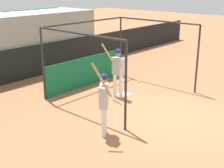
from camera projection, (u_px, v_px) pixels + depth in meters
ground_plane at (172, 116)px, 9.53m from camera, size 60.00×60.00×0.00m
outfield_wall at (39, 60)px, 13.52m from camera, size 24.00×0.12×1.35m
bleacher_section at (21, 42)px, 14.12m from camera, size 7.05×2.40×2.63m
batting_cage at (98, 61)px, 11.67m from camera, size 4.16×3.68×2.52m
home_plate at (124, 94)px, 11.38m from camera, size 0.44×0.44×0.02m
player_batter at (118, 68)px, 10.80m from camera, size 0.52×0.87×1.88m
player_waiting at (104, 99)px, 8.05m from camera, size 0.69×0.76×2.06m
baseball at (139, 82)px, 12.72m from camera, size 0.07×0.07×0.07m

